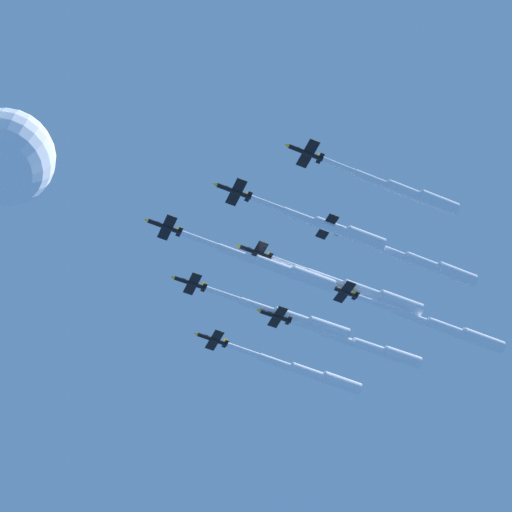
{
  "coord_description": "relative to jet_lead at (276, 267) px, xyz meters",
  "views": [
    {
      "loc": [
        -8.6,
        -109.45,
        17.5
      ],
      "look_at": [
        0.0,
        0.0,
        197.02
      ],
      "focal_mm": 57.44,
      "sensor_mm": 36.0,
      "label": 1
    }
  ],
  "objects": [
    {
      "name": "jet_trail_port",
      "position": [
        28.5,
        25.22,
        1.59
      ],
      "size": [
        47.74,
        18.87,
        4.17
      ],
      "color": "black"
    },
    {
      "name": "jet_starboard_inner",
      "position": [
        6.69,
        17.93,
        3.27
      ],
      "size": [
        50.14,
        19.67,
        4.23
      ],
      "color": "black"
    },
    {
      "name": "jet_port_inner",
      "position": [
        13.11,
        -12.12,
        1.04
      ],
      "size": [
        45.04,
        18.36,
        4.13
      ],
      "color": "black"
    },
    {
      "name": "jet_lead",
      "position": [
        0.0,
        0.0,
        0.0
      ],
      "size": [
        50.32,
        20.53,
        4.2
      ],
      "color": "black"
    },
    {
      "name": "jet_port_mid",
      "position": [
        24.61,
        7.95,
        3.56
      ],
      "size": [
        52.2,
        20.76,
        4.19
      ],
      "color": "black"
    },
    {
      "name": "jet_trail_starboard",
      "position": [
        47.92,
        15.92,
        -0.21
      ],
      "size": [
        52.13,
        21.02,
        4.27
      ],
      "color": "black"
    },
    {
      "name": "jet_starboard_outer",
      "position": [
        37.8,
        -3.6,
        0.92
      ],
      "size": [
        47.06,
        19.45,
        4.17
      ],
      "color": "black"
    },
    {
      "name": "jet_starboard_mid",
      "position": [
        29.99,
        -22.66,
        3.05
      ],
      "size": [
        45.53,
        18.62,
        4.17
      ],
      "color": "black"
    },
    {
      "name": "jet_port_outer",
      "position": [
        13.05,
        37.1,
        3.67
      ],
      "size": [
        49.45,
        20.62,
        4.13
      ],
      "color": "black"
    }
  ]
}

